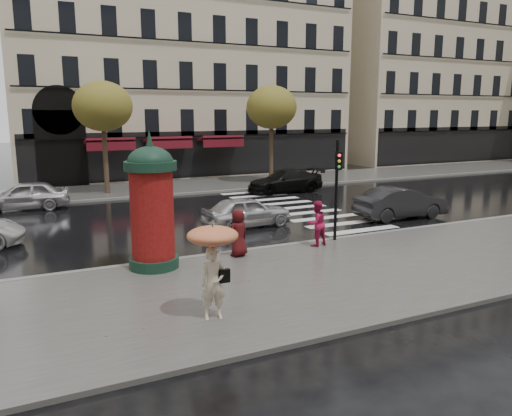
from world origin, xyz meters
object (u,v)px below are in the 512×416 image
morris_column (152,203)px  car_far_silver (24,196)px  woman_red (316,223)px  man_burgundy (239,233)px  traffic_light (337,180)px  car_black (285,181)px  woman_umbrella (213,257)px  car_darkgrey (401,203)px  car_silver (247,212)px

morris_column → car_far_silver: 13.12m
woman_red → morris_column: bearing=-8.0°
man_burgundy → car_far_silver: 14.06m
woman_red → traffic_light: 1.83m
car_black → car_far_silver: car_far_silver is taller
woman_umbrella → car_black: 19.77m
morris_column → car_darkgrey: (12.31, 2.82, -1.41)m
car_far_silver → morris_column: bearing=18.7°
woman_red → car_darkgrey: woman_red is taller
woman_umbrella → car_silver: woman_umbrella is taller
man_burgundy → car_far_silver: size_ratio=0.37×
woman_umbrella → traffic_light: (6.70, 4.81, 0.78)m
woman_red → traffic_light: traffic_light is taller
woman_umbrella → car_far_silver: woman_umbrella is taller
man_burgundy → car_darkgrey: bearing=176.9°
woman_umbrella → woman_red: size_ratio=1.38×
man_burgundy → car_black: size_ratio=0.33×
woman_umbrella → woman_red: (5.64, 4.47, -0.67)m
woman_umbrella → car_black: (10.98, 16.42, -0.92)m
woman_umbrella → traffic_light: size_ratio=0.60×
morris_column → car_silver: size_ratio=1.07×
woman_red → car_far_silver: (-9.28, 12.60, -0.21)m
woman_red → man_burgundy: bearing=-8.0°
woman_red → man_burgundy: 3.04m
man_burgundy → car_far_silver: bearing=-83.4°
car_silver → car_far_silver: car_far_silver is taller
man_burgundy → car_silver: 4.84m
traffic_light → car_silver: 4.68m
man_burgundy → car_darkgrey: 9.87m
car_darkgrey → car_far_silver: 18.49m
car_darkgrey → car_black: 9.18m
woman_umbrella → traffic_light: bearing=35.7°
woman_umbrella → car_black: woman_umbrella is taller
man_burgundy → car_far_silver: (-6.24, 12.60, -0.18)m
car_silver → man_burgundy: bearing=147.7°
woman_red → car_darkgrey: (6.41, 2.82, -0.21)m
car_darkgrey → car_black: car_darkgrey is taller
woman_red → man_burgundy: size_ratio=1.04×
woman_red → morris_column: morris_column is taller
car_darkgrey → car_far_silver: bearing=60.6°
woman_umbrella → woman_red: woman_umbrella is taller
man_burgundy → car_darkgrey: man_burgundy is taller
woman_red → car_silver: bearing=-87.6°
man_burgundy → morris_column: (-2.85, 0.00, 1.23)m
car_far_silver → man_burgundy: bearing=30.0°
woman_red → woman_umbrella: bearing=30.4°
car_silver → car_black: car_black is taller
morris_column → car_far_silver: morris_column is taller
morris_column → car_darkgrey: size_ratio=0.96×
woman_red → car_far_silver: bearing=-61.6°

